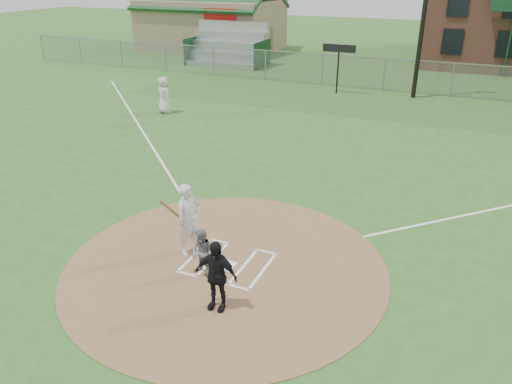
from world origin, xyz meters
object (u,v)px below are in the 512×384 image
at_px(catcher, 202,253).
at_px(batter_at_plate, 189,219).
at_px(home_plate, 226,265).
at_px(ondeck_player, 164,95).
at_px(umpire, 216,275).

relative_size(catcher, batter_at_plate, 0.64).
bearing_deg(home_plate, catcher, -118.57).
bearing_deg(ondeck_player, home_plate, 154.56).
xyz_separation_m(home_plate, catcher, (-0.33, -0.60, 0.63)).
bearing_deg(batter_at_plate, umpire, -46.22).
bearing_deg(umpire, batter_at_plate, 131.09).
xyz_separation_m(home_plate, ondeck_player, (-9.74, 12.15, 0.92)).
xyz_separation_m(home_plate, umpire, (0.60, -1.62, 0.85)).
bearing_deg(catcher, ondeck_player, 144.01).
xyz_separation_m(home_plate, batter_at_plate, (-1.19, 0.25, 0.99)).
xyz_separation_m(catcher, batter_at_plate, (-0.86, 0.85, 0.36)).
bearing_deg(catcher, home_plate, 78.99).
height_order(catcher, umpire, umpire).
height_order(umpire, ondeck_player, ondeck_player).
bearing_deg(catcher, umpire, -30.14).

